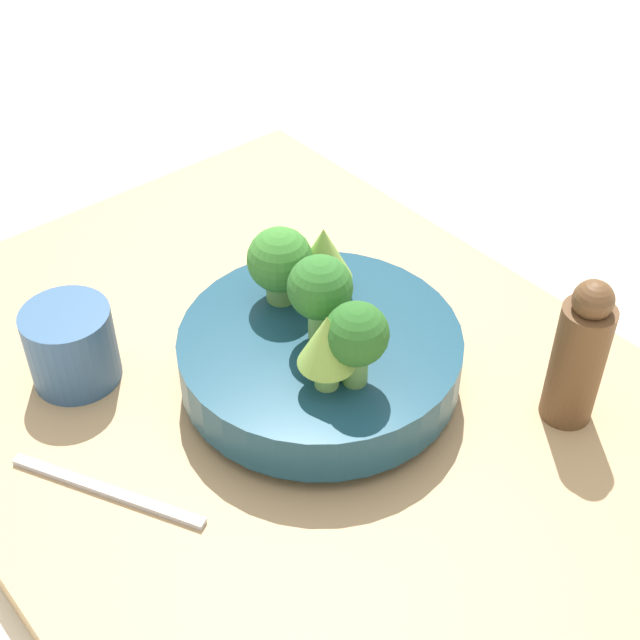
% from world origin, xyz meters
% --- Properties ---
extents(ground_plane, '(6.00, 6.00, 0.00)m').
position_xyz_m(ground_plane, '(0.00, 0.00, 0.00)').
color(ground_plane, beige).
extents(table, '(0.85, 0.63, 0.04)m').
position_xyz_m(table, '(0.00, 0.00, 0.02)').
color(table, tan).
rests_on(table, ground_plane).
extents(bowl, '(0.27, 0.27, 0.06)m').
position_xyz_m(bowl, '(0.01, 0.03, 0.08)').
color(bowl, navy).
rests_on(bowl, table).
extents(romanesco_piece_far, '(0.06, 0.06, 0.08)m').
position_xyz_m(romanesco_piece_far, '(-0.04, 0.07, 0.15)').
color(romanesco_piece_far, '#6BA34C').
rests_on(romanesco_piece_far, bowl).
extents(broccoli_floret_left, '(0.06, 0.06, 0.08)m').
position_xyz_m(broccoli_floret_left, '(-0.06, 0.03, 0.15)').
color(broccoli_floret_left, '#609347').
rests_on(broccoli_floret_left, bowl).
extents(broccoli_floret_center, '(0.06, 0.06, 0.09)m').
position_xyz_m(broccoli_floret_center, '(0.01, 0.03, 0.16)').
color(broccoli_floret_center, '#7AB256').
rests_on(broccoli_floret_center, bowl).
extents(romanesco_piece_near, '(0.05, 0.05, 0.08)m').
position_xyz_m(romanesco_piece_near, '(0.06, -0.01, 0.15)').
color(romanesco_piece_near, '#7AB256').
rests_on(romanesco_piece_near, bowl).
extents(broccoli_floret_right, '(0.06, 0.06, 0.08)m').
position_xyz_m(broccoli_floret_right, '(0.07, 0.01, 0.15)').
color(broccoli_floret_right, '#609347').
rests_on(broccoli_floret_right, bowl).
extents(cup, '(0.09, 0.09, 0.08)m').
position_xyz_m(cup, '(-0.16, -0.15, 0.08)').
color(cup, '#33567F').
rests_on(cup, table).
extents(pepper_mill, '(0.05, 0.05, 0.16)m').
position_xyz_m(pepper_mill, '(0.19, 0.18, 0.11)').
color(pepper_mill, brown).
rests_on(pepper_mill, table).
extents(fork, '(0.17, 0.10, 0.01)m').
position_xyz_m(fork, '(-0.01, -0.20, 0.04)').
color(fork, '#B2B2B7').
rests_on(fork, table).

